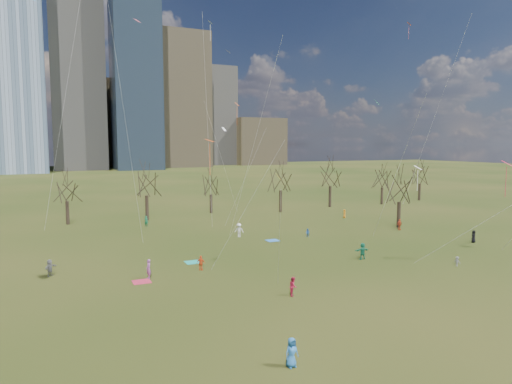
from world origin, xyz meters
name	(u,v)px	position (x,y,z in m)	size (l,w,h in m)	color
ground	(310,282)	(0.00, 0.00, 0.00)	(500.00, 500.00, 0.00)	black
downtown_skyline	(89,91)	(-2.43, 210.64, 39.01)	(212.50, 78.00, 118.00)	slate
bare_tree_row	(192,183)	(-0.09, 37.22, 6.12)	(113.04, 29.80, 9.50)	black
blanket_teal	(193,262)	(-7.76, 10.90, 0.01)	(1.60, 1.50, 0.03)	teal
blanket_navy	(273,240)	(4.69, 17.24, 0.01)	(1.60, 1.50, 0.03)	blue
blanket_crimson	(142,282)	(-13.92, 6.16, 0.01)	(1.60, 1.50, 0.03)	#B4243F
person_0	(292,352)	(-9.14, -13.28, 0.84)	(0.82, 0.54, 1.69)	#2869AE
person_2	(293,286)	(-3.27, -2.76, 0.80)	(0.77, 0.60, 1.59)	#BE1B3F
person_3	(457,261)	(16.34, -1.58, 0.50)	(0.65, 0.37, 1.01)	slate
person_4	(201,263)	(-7.91, 7.57, 0.74)	(0.87, 0.36, 1.48)	#E84B19
person_5	(363,251)	(9.31, 4.68, 0.90)	(1.67, 0.53, 1.80)	#1A7557
person_6	(474,236)	(27.31, 5.79, 0.78)	(0.77, 0.50, 1.57)	black
person_7	(149,269)	(-13.14, 6.93, 0.90)	(0.66, 0.43, 1.80)	#A552A5
person_8	(308,233)	(9.94, 17.29, 0.57)	(0.55, 0.43, 1.14)	#2A5FB6
person_9	(239,230)	(1.61, 21.15, 0.93)	(1.20, 0.69, 1.86)	silver
person_10	(399,224)	(24.75, 16.37, 0.80)	(0.94, 0.39, 1.61)	#B8341A
person_11	(50,268)	(-21.45, 11.54, 0.80)	(1.49, 0.47, 1.60)	slate
person_12	(344,214)	(23.75, 28.61, 0.73)	(0.71, 0.46, 1.46)	orange
person_13	(146,221)	(-8.25, 34.15, 0.82)	(0.60, 0.39, 1.64)	#16663F
kites_airborne	(274,140)	(2.79, 13.19, 12.80)	(76.64, 47.33, 32.39)	#FF5715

